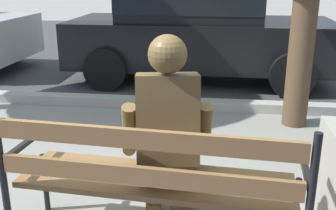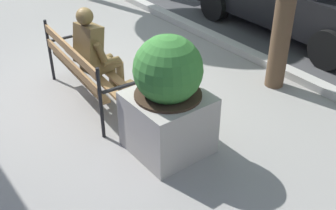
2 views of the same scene
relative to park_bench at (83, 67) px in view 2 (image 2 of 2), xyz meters
The scene contains 5 objects.
ground_plane 0.60m from the park_bench, behind, with size 80.00×80.00×0.00m, color gray.
curb_stone 2.91m from the park_bench, 95.11° to the left, with size 60.00×0.20×0.12m, color #B2AFA8.
park_bench is the anchor object (origin of this frame).
bronze_statue_seated 0.26m from the park_bench, 70.00° to the left, with size 0.60×0.83×1.37m.
concrete_planter 1.55m from the park_bench, 10.04° to the left, with size 0.84×0.84×1.42m.
Camera 2 is at (4.95, -2.10, 3.11)m, focal length 45.14 mm.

